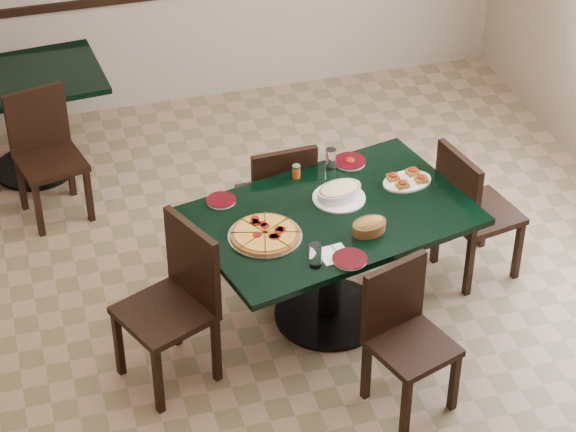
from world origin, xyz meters
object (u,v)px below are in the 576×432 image
object	(u,v)px
chair_left	(177,295)
back_chair_near	(45,148)
lasagna_casserole	(339,192)
bruschetta_platter	(407,179)
chair_right	(470,207)
bread_basket	(369,226)
main_table	(331,239)
pepperoni_pizza	(265,235)
back_table	(26,105)
chair_near	(404,330)
chair_far	(279,196)

from	to	relation	value
chair_left	back_chair_near	distance (m)	1.85
lasagna_casserole	bruschetta_platter	size ratio (longest dim) A/B	0.96
chair_right	bread_basket	bearing A→B (deg)	104.68
main_table	chair_right	bearing A→B (deg)	-3.53
main_table	chair_right	xyz separation A→B (m)	(0.93, 0.16, -0.06)
pepperoni_pizza	main_table	bearing A→B (deg)	15.02
back_table	back_chair_near	world-z (taller)	back_chair_near
lasagna_casserole	bruschetta_platter	world-z (taller)	lasagna_casserole
back_table	chair_near	distance (m)	3.28
pepperoni_pizza	bruschetta_platter	bearing A→B (deg)	16.97
back_chair_near	chair_right	bearing A→B (deg)	-43.89
lasagna_casserole	bread_basket	distance (m)	0.35
back_table	back_chair_near	xyz separation A→B (m)	(0.07, -0.52, -0.04)
back_table	lasagna_casserole	distance (m)	2.55
back_table	bread_basket	world-z (taller)	bread_basket
pepperoni_pizza	bread_basket	bearing A→B (deg)	-10.92
chair_far	pepperoni_pizza	world-z (taller)	chair_far
back_table	back_chair_near	bearing A→B (deg)	-86.86
chair_far	bread_basket	bearing A→B (deg)	105.57
chair_right	lasagna_casserole	world-z (taller)	chair_right
chair_left	lasagna_casserole	world-z (taller)	chair_left
chair_near	bruschetta_platter	bearing A→B (deg)	50.41
back_chair_near	main_table	bearing A→B (deg)	-60.48
pepperoni_pizza	bruschetta_platter	xyz separation A→B (m)	(0.93, 0.28, 0.01)
chair_near	pepperoni_pizza	bearing A→B (deg)	114.69
chair_near	chair_right	xyz separation A→B (m)	(0.76, 0.89, 0.04)
bruschetta_platter	chair_left	bearing A→B (deg)	-173.63
main_table	pepperoni_pizza	xyz separation A→B (m)	(-0.42, -0.11, 0.20)
lasagna_casserole	bread_basket	xyz separation A→B (m)	(0.06, -0.34, -0.01)
chair_far	chair_left	world-z (taller)	chair_left
back_table	bruschetta_platter	distance (m)	2.80
lasagna_casserole	chair_right	bearing A→B (deg)	-13.29
main_table	chair_near	distance (m)	0.75
back_table	bruschetta_platter	bearing A→B (deg)	-48.16
back_table	chair_right	xyz separation A→B (m)	(2.45, -1.92, -0.02)
chair_near	chair_left	world-z (taller)	chair_left
chair_near	chair_left	bearing A→B (deg)	135.82
chair_near	back_chair_near	size ratio (longest dim) A/B	0.97
chair_left	pepperoni_pizza	distance (m)	0.57
chair_right	bruschetta_platter	size ratio (longest dim) A/B	2.78
main_table	bread_basket	world-z (taller)	bread_basket
chair_far	chair_left	bearing A→B (deg)	42.87
lasagna_casserole	bread_basket	world-z (taller)	lasagna_casserole
back_table	bread_basket	xyz separation A→B (m)	(1.67, -2.30, 0.26)
lasagna_casserole	bruschetta_platter	distance (m)	0.43
back_chair_near	pepperoni_pizza	bearing A→B (deg)	-71.60
chair_near	back_chair_near	distance (m)	2.81
chair_left	bruschetta_platter	xyz separation A→B (m)	(1.44, 0.38, 0.24)
chair_far	chair_left	xyz separation A→B (m)	(-0.80, -0.82, 0.05)
main_table	pepperoni_pizza	bearing A→B (deg)	-178.30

